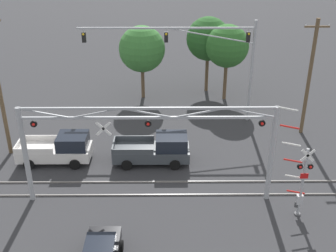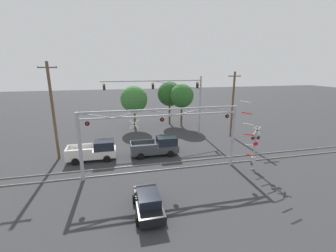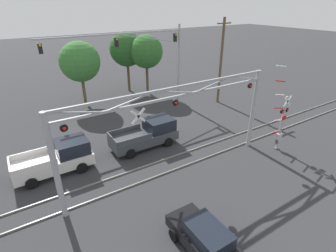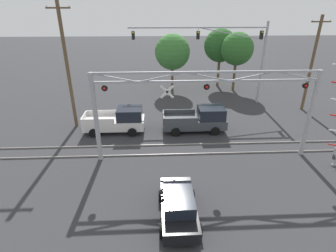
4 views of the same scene
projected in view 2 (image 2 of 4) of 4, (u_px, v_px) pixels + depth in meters
The scene contains 13 objects.
rail_track_near at pixel (162, 170), 21.58m from camera, with size 80.00×0.08×0.10m, color gray.
rail_track_far at pixel (159, 164), 22.93m from camera, with size 80.00×0.08×0.10m, color gray.
crossing_gantry at pixel (162, 131), 20.29m from camera, with size 14.52×0.31×6.06m.
crossing_signal_mast at pixel (253, 147), 21.05m from camera, with size 2.31×0.35×6.80m.
traffic_signal_span at pixel (178, 94), 31.28m from camera, with size 13.82×0.39×8.40m.
pickup_truck_lead at pixel (158, 146), 25.21m from camera, with size 5.25×2.30×2.06m.
pickup_truck_following at pixel (95, 151), 23.85m from camera, with size 5.00×2.30×2.06m.
sedan_waiting at pixel (148, 202), 15.19m from camera, with size 1.93×4.11×1.53m.
utility_pole_left at pixel (53, 111), 23.08m from camera, with size 1.80×0.28×10.17m.
utility_pole_right at pixel (233, 104), 31.00m from camera, with size 1.80×0.28×9.02m.
background_tree_beyond_span at pixel (170, 94), 38.06m from camera, with size 4.12×4.12×7.25m.
background_tree_far_left_verge at pixel (134, 99), 35.22m from camera, with size 4.22×4.22×6.82m.
background_tree_far_right_verge at pixel (182, 96), 36.40m from camera, with size 3.88×3.88×7.02m.
Camera 2 is at (-3.92, -2.56, 9.63)m, focal length 24.00 mm.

